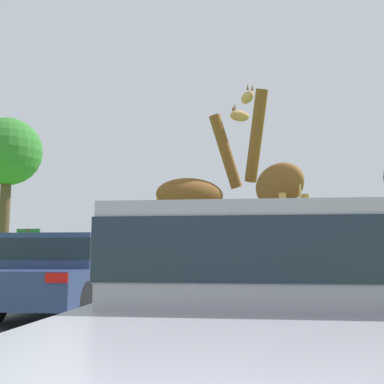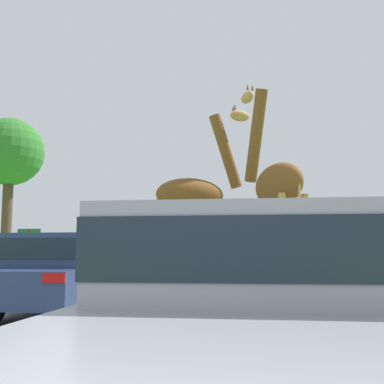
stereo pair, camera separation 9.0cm
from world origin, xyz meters
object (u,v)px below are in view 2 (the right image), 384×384
Objects in this scene: car_verge_right at (224,258)px; car_queue_left at (304,263)px; car_rear_follower at (184,261)px; sign_post at (28,248)px; giraffe_near_road at (195,199)px; tree_centre_back at (10,154)px; giraffe_companion at (275,186)px; car_queue_right at (185,262)px; car_far_ahead at (62,272)px; car_lead_maroon at (262,310)px.

car_queue_left is at bearing -74.84° from car_verge_right.
car_rear_follower is 10.86m from sign_post.
giraffe_near_road is 1.23× the size of car_rear_follower.
car_verge_right is 16.18m from sign_post.
tree_centre_back is (-9.71, 0.58, 5.74)m from car_rear_follower.
giraffe_companion is at bearing 35.99° from giraffe_near_road.
car_far_ahead is at bearing -93.99° from car_queue_right.
car_queue_right is at bearing -80.83° from car_rear_follower.
car_verge_right is 5.33m from car_rear_follower.
tree_centre_back reaches higher than car_far_ahead.
giraffe_companion is 13.25m from car_rear_follower.
car_verge_right is (-3.41, 12.57, -0.00)m from car_queue_left.
car_far_ahead is at bearing -171.48° from giraffe_companion.
giraffe_companion is 1.19× the size of car_verge_right.
car_rear_follower is at bearing 90.17° from car_far_ahead.
car_lead_maroon is at bearing -96.78° from car_queue_left.
giraffe_companion is 1.14× the size of car_lead_maroon.
car_far_ahead is 2.30× the size of sign_post.
car_queue_right is 13.09m from tree_centre_back.
car_queue_left is 1.04× the size of car_rear_follower.
sign_post reaches higher than car_queue_right.
tree_centre_back reaches higher than giraffe_companion.
car_lead_maroon is 20.64m from car_rear_follower.
car_rear_follower is 0.50× the size of tree_centre_back.
tree_centre_back is (-10.48, 5.38, 5.70)m from car_queue_right.
car_rear_follower is (-1.67, -5.06, -0.06)m from car_verge_right.
car_rear_follower is at bearing -3.40° from tree_centre_back.
car_far_ahead reaches higher than car_verge_right.
car_lead_maroon is 1.11× the size of car_queue_left.
car_queue_left is at bearing 50.85° from giraffe_companion.
giraffe_near_road is 11.65m from car_rear_follower.
tree_centre_back is at bearing 151.33° from car_queue_left.
car_far_ahead is at bearing -50.38° from giraffe_near_road.
sign_post is (-8.07, -2.92, 0.50)m from car_queue_left.
giraffe_companion is at bearing -72.33° from car_rear_follower.
car_verge_right is at bearing 71.70° from car_rear_follower.
tree_centre_back is at bearing 176.60° from car_rear_follower.
giraffe_near_road is 16.50m from car_verge_right.
car_queue_right is 10.49m from car_far_ahead.
sign_post is at bearing -160.13° from car_queue_left.
car_far_ahead is 0.89× the size of car_verge_right.
giraffe_near_road is at bearing -80.11° from car_rear_follower.
car_verge_right is at bearing 85.42° from car_far_ahead.
car_rear_follower is (-1.98, 11.34, -1.80)m from giraffe_near_road.
giraffe_companion is 8.55m from car_queue_right.
sign_post is at bearing -124.63° from giraffe_near_road.
tree_centre_back reaches higher than car_queue_right.
car_far_ahead is 20.39m from car_verge_right.
giraffe_near_road reaches higher than sign_post.
car_queue_right is 9.90m from car_verge_right.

